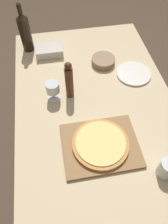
# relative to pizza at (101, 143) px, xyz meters

# --- Properties ---
(ground_plane) EXTENTS (12.00, 12.00, 0.00)m
(ground_plane) POSITION_rel_pizza_xyz_m (0.03, 0.26, -0.76)
(ground_plane) COLOR #4C3D2D
(dining_table) EXTENTS (0.93, 1.52, 0.73)m
(dining_table) POSITION_rel_pizza_xyz_m (0.03, 0.26, -0.11)
(dining_table) COLOR #CCB78E
(dining_table) RESTS_ON ground_plane
(cutting_board) EXTENTS (0.38, 0.30, 0.02)m
(cutting_board) POSITION_rel_pizza_xyz_m (0.00, 0.00, -0.02)
(cutting_board) COLOR olive
(cutting_board) RESTS_ON dining_table
(pizza) EXTENTS (0.28, 0.28, 0.02)m
(pizza) POSITION_rel_pizza_xyz_m (0.00, 0.00, 0.00)
(pizza) COLOR #C68947
(pizza) RESTS_ON cutting_board
(wine_bottle) EXTENTS (0.08, 0.08, 0.33)m
(wine_bottle) POSITION_rel_pizza_xyz_m (-0.33, 0.84, 0.11)
(wine_bottle) COLOR black
(wine_bottle) RESTS_ON dining_table
(pepper_mill) EXTENTS (0.05, 0.05, 0.25)m
(pepper_mill) POSITION_rel_pizza_xyz_m (-0.10, 0.37, 0.09)
(pepper_mill) COLOR #4C2819
(pepper_mill) RESTS_ON dining_table
(wine_glass) EXTENTS (0.08, 0.08, 0.12)m
(wine_glass) POSITION_rel_pizza_xyz_m (-0.20, 0.36, 0.05)
(wine_glass) COLOR silver
(wine_glass) RESTS_ON dining_table
(small_bowl) EXTENTS (0.16, 0.16, 0.04)m
(small_bowl) POSITION_rel_pizza_xyz_m (0.15, 0.60, -0.01)
(small_bowl) COLOR #84664C
(small_bowl) RESTS_ON dining_table
(drinking_tumbler) EXTENTS (0.08, 0.08, 0.10)m
(drinking_tumbler) POSITION_rel_pizza_xyz_m (0.26, -0.19, 0.02)
(drinking_tumbler) COLOR silver
(drinking_tumbler) RESTS_ON dining_table
(dinner_plate) EXTENTS (0.22, 0.22, 0.01)m
(dinner_plate) POSITION_rel_pizza_xyz_m (0.32, 0.47, -0.02)
(dinner_plate) COLOR silver
(dinner_plate) RESTS_ON dining_table
(food_container) EXTENTS (0.18, 0.12, 0.06)m
(food_container) POSITION_rel_pizza_xyz_m (-0.19, 0.76, -0.00)
(food_container) COLOR #BCB7AD
(food_container) RESTS_ON dining_table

